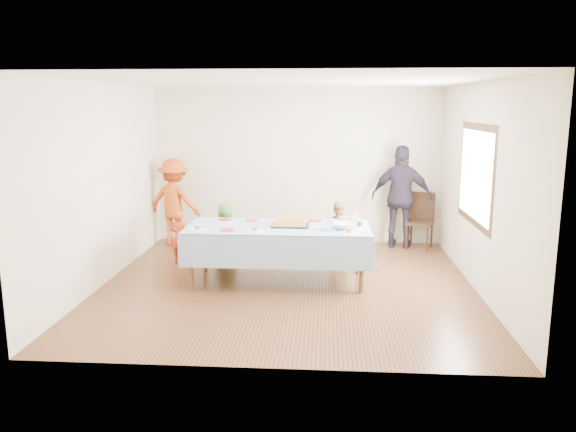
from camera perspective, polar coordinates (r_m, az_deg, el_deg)
name	(u,v)px	position (r m, az deg, el deg)	size (l,w,h in m)	color
ground	(287,284)	(7.71, -0.06, -6.95)	(5.00, 5.00, 0.00)	#452513
room_walls	(292,154)	(7.36, 0.36, 6.28)	(5.04, 5.04, 2.72)	beige
party_table	(278,230)	(7.67, -1.00, -1.44)	(2.50, 1.10, 0.78)	brown
birthday_cake	(290,223)	(7.67, 0.23, -0.69)	(0.51, 0.39, 0.09)	black
rolls_tray	(348,221)	(7.82, 6.12, -0.49)	(0.38, 0.38, 0.11)	black
punch_bowl	(345,226)	(7.51, 5.82, -1.00)	(0.34, 0.34, 0.08)	silver
party_hat	(355,215)	(8.07, 6.78, 0.09)	(0.09, 0.09, 0.16)	white
fork_pile	(323,228)	(7.43, 3.53, -1.18)	(0.24, 0.18, 0.07)	white
plate_red_far_a	(225,219)	(8.12, -6.38, -0.35)	(0.18, 0.18, 0.01)	red
plate_red_far_b	(252,220)	(8.03, -3.72, -0.43)	(0.18, 0.18, 0.01)	red
plate_red_far_c	(281,220)	(8.04, -0.70, -0.40)	(0.20, 0.20, 0.01)	red
plate_red_far_d	(315,220)	(8.02, 2.74, -0.44)	(0.20, 0.20, 0.01)	red
plate_red_near	(227,230)	(7.44, -6.19, -1.42)	(0.20, 0.20, 0.01)	red
plate_white_left	(197,230)	(7.51, -9.18, -1.38)	(0.24, 0.24, 0.01)	white
plate_white_mid	(255,231)	(7.34, -3.39, -1.53)	(0.24, 0.24, 0.01)	white
plate_white_right	(349,233)	(7.27, 6.18, -1.72)	(0.23, 0.23, 0.01)	white
dining_chair	(421,217)	(9.83, 13.35, -0.12)	(0.53, 0.53, 0.94)	black
toddler_left	(180,237)	(8.74, -10.96, -2.16)	(0.30, 0.20, 0.83)	red
toddler_mid	(226,234)	(8.57, -6.32, -1.83)	(0.47, 0.31, 0.96)	#3F7426
toddler_right	(338,230)	(8.89, 5.07, -1.45)	(0.45, 0.35, 0.92)	tan
adult_left	(175,202)	(9.87, -11.45, 1.36)	(0.97, 0.56, 1.51)	#BC4717
adult_right	(402,197)	(9.70, 11.47, 1.90)	(1.02, 0.43, 1.75)	#2B2432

